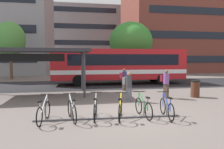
# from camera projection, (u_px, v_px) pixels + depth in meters

# --- Properties ---
(ground) EXTENTS (200.00, 200.00, 0.00)m
(ground) POSITION_uv_depth(u_px,v_px,m) (130.00, 114.00, 8.90)
(ground) COLOR #6B605B
(bus_lane_asphalt) EXTENTS (80.00, 7.20, 0.01)m
(bus_lane_asphalt) POSITION_uv_depth(u_px,v_px,m) (102.00, 84.00, 18.82)
(bus_lane_asphalt) COLOR #232326
(bus_lane_asphalt) RESTS_ON ground
(city_bus) EXTENTS (12.07, 2.76, 3.20)m
(city_bus) POSITION_uv_depth(u_px,v_px,m) (118.00, 65.00, 18.94)
(city_bus) COLOR red
(city_bus) RESTS_ON ground
(bike_rack) EXTENTS (5.78, 0.29, 0.70)m
(bike_rack) POSITION_uv_depth(u_px,v_px,m) (109.00, 117.00, 8.12)
(bike_rack) COLOR #47474C
(bike_rack) RESTS_ON ground
(parked_bicycle_white_0) EXTENTS (0.52, 1.71, 0.99)m
(parked_bicycle_white_0) POSITION_uv_depth(u_px,v_px,m) (44.00, 112.00, 7.70)
(parked_bicycle_white_0) COLOR black
(parked_bicycle_white_0) RESTS_ON ground
(parked_bicycle_white_1) EXTENTS (0.56, 1.70, 0.99)m
(parked_bicycle_white_1) POSITION_uv_depth(u_px,v_px,m) (72.00, 111.00, 7.93)
(parked_bicycle_white_1) COLOR black
(parked_bicycle_white_1) RESTS_ON ground
(parked_bicycle_silver_2) EXTENTS (0.52, 1.71, 0.99)m
(parked_bicycle_silver_2) POSITION_uv_depth(u_px,v_px,m) (95.00, 109.00, 8.14)
(parked_bicycle_silver_2) COLOR black
(parked_bicycle_silver_2) RESTS_ON ground
(parked_bicycle_yellow_3) EXTENTS (0.64, 1.67, 0.99)m
(parked_bicycle_yellow_3) POSITION_uv_depth(u_px,v_px,m) (120.00, 109.00, 8.11)
(parked_bicycle_yellow_3) COLOR black
(parked_bicycle_yellow_3) RESTS_ON ground
(parked_bicycle_green_4) EXTENTS (0.52, 1.72, 0.99)m
(parked_bicycle_green_4) POSITION_uv_depth(u_px,v_px,m) (143.00, 108.00, 8.38)
(parked_bicycle_green_4) COLOR black
(parked_bicycle_green_4) RESTS_ON ground
(parked_bicycle_blue_5) EXTENTS (0.52, 1.72, 0.99)m
(parked_bicycle_blue_5) POSITION_uv_depth(u_px,v_px,m) (167.00, 108.00, 8.30)
(parked_bicycle_blue_5) COLOR black
(parked_bicycle_blue_5) RESTS_ON ground
(transit_shelter) EXTENTS (7.20, 3.66, 2.99)m
(transit_shelter) POSITION_uv_depth(u_px,v_px,m) (33.00, 52.00, 12.97)
(transit_shelter) COLOR #38383D
(transit_shelter) RESTS_ON ground
(commuter_maroon_pack_0) EXTENTS (0.61, 0.54, 1.64)m
(commuter_maroon_pack_0) POSITION_uv_depth(u_px,v_px,m) (124.00, 78.00, 15.14)
(commuter_maroon_pack_0) COLOR #47382D
(commuter_maroon_pack_0) RESTS_ON ground
(commuter_maroon_pack_1) EXTENTS (0.55, 0.60, 1.70)m
(commuter_maroon_pack_1) POSITION_uv_depth(u_px,v_px,m) (166.00, 82.00, 12.24)
(commuter_maroon_pack_1) COLOR #47382D
(commuter_maroon_pack_1) RESTS_ON ground
(commuter_grey_pack_2) EXTENTS (0.57, 0.60, 1.64)m
(commuter_grey_pack_2) POSITION_uv_depth(u_px,v_px,m) (128.00, 85.00, 11.36)
(commuter_grey_pack_2) COLOR #565660
(commuter_grey_pack_2) RESTS_ON ground
(trash_bin) EXTENTS (0.55, 0.55, 1.03)m
(trash_bin) POSITION_uv_depth(u_px,v_px,m) (195.00, 89.00, 12.62)
(trash_bin) COLOR #4C2819
(trash_bin) RESTS_ON ground
(street_tree_0) EXTENTS (5.08, 5.08, 6.67)m
(street_tree_0) POSITION_uv_depth(u_px,v_px,m) (131.00, 42.00, 24.34)
(street_tree_0) COLOR brown
(street_tree_0) RESTS_ON ground
(street_tree_1) EXTENTS (3.30, 3.30, 6.46)m
(street_tree_1) POSITION_uv_depth(u_px,v_px,m) (10.00, 39.00, 22.89)
(street_tree_1) COLOR brown
(street_tree_1) RESTS_ON ground
(building_right_wing) EXTENTS (26.11, 12.70, 25.79)m
(building_right_wing) POSITION_uv_depth(u_px,v_px,m) (197.00, 1.00, 37.75)
(building_right_wing) COLOR brown
(building_right_wing) RESTS_ON ground
(building_centre_block) EXTENTS (18.24, 11.00, 14.64)m
(building_centre_block) POSITION_uv_depth(u_px,v_px,m) (81.00, 38.00, 51.54)
(building_centre_block) COLOR gray
(building_centre_block) RESTS_ON ground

